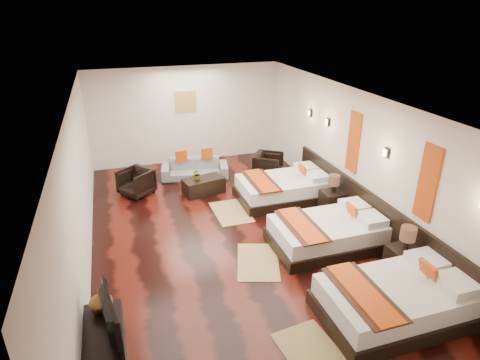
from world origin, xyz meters
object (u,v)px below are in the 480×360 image
object	(u,v)px
armchair_right	(268,165)
table_plant	(197,174)
sofa	(195,168)
tv	(104,318)
armchair_left	(136,182)
bed_mid	(328,232)
bed_near	(396,300)
nightstand_b	(332,200)
bed_far	(284,188)
coffee_table	(204,186)
figurine	(101,301)
nightstand_a	(403,259)

from	to	relation	value
armchair_right	table_plant	size ratio (longest dim) A/B	2.60
sofa	tv	bearing A→B (deg)	-100.78
armchair_left	bed_mid	bearing A→B (deg)	5.74
bed_near	nightstand_b	xyz separation A→B (m)	(0.75, 3.25, 0.03)
armchair_right	table_plant	distance (m)	2.13
bed_far	coffee_table	distance (m)	2.00
bed_near	armchair_right	bearing A→B (deg)	88.66
bed_near	armchair_right	size ratio (longest dim) A/B	3.05
tv	figurine	size ratio (longest dim) A/B	2.93
nightstand_a	figurine	size ratio (longest dim) A/B	2.89
table_plant	nightstand_a	bearing A→B (deg)	-58.31
nightstand_a	sofa	size ratio (longest dim) A/B	0.55
figurine	coffee_table	bearing A→B (deg)	60.95
nightstand_a	nightstand_b	world-z (taller)	nightstand_a
bed_near	figurine	distance (m)	4.30
sofa	figurine	bearing A→B (deg)	-103.01
tv	bed_near	bearing A→B (deg)	-102.93
nightstand_a	armchair_left	xyz separation A→B (m)	(-4.13, 4.77, -0.01)
nightstand_b	coffee_table	bearing A→B (deg)	143.14
bed_near	figurine	size ratio (longest dim) A/B	6.71
bed_near	nightstand_a	world-z (taller)	nightstand_a
nightstand_b	sofa	distance (m)	3.89
nightstand_a	table_plant	xyz separation A→B (m)	(-2.68, 4.33, 0.20)
nightstand_a	tv	bearing A→B (deg)	-174.20
bed_mid	tv	xyz separation A→B (m)	(-4.15, -1.76, 0.55)
tv	coffee_table	size ratio (longest dim) A/B	0.98
armchair_right	coffee_table	size ratio (longest dim) A/B	0.74
tv	table_plant	world-z (taller)	tv
nightstand_b	tv	size ratio (longest dim) A/B	0.94
tv	sofa	xyz separation A→B (m)	(2.36, 5.89, -0.57)
armchair_right	sofa	bearing A→B (deg)	107.66
bed_mid	nightstand_b	world-z (taller)	nightstand_b
bed_near	armchair_right	xyz separation A→B (m)	(0.13, 5.62, 0.04)
tv	table_plant	size ratio (longest dim) A/B	3.46
bed_near	coffee_table	bearing A→B (deg)	109.13
sofa	table_plant	world-z (taller)	table_plant
bed_far	sofa	size ratio (longest dim) A/B	1.22
nightstand_a	table_plant	distance (m)	5.10
bed_mid	sofa	bearing A→B (deg)	113.38
bed_near	nightstand_b	bearing A→B (deg)	77.05
bed_far	figurine	world-z (taller)	figurine
bed_near	nightstand_a	bearing A→B (deg)	47.14
nightstand_b	coffee_table	xyz separation A→B (m)	(-2.53, 1.90, -0.12)
nightstand_a	sofa	xyz separation A→B (m)	(-2.53, 5.39, -0.08)
armchair_left	nightstand_b	bearing A→B (deg)	22.35
armchair_right	nightstand_a	bearing A→B (deg)	-138.43
figurine	bed_far	bearing A→B (deg)	39.40
nightstand_b	armchair_right	world-z (taller)	nightstand_b
bed_mid	armchair_left	xyz separation A→B (m)	(-3.39, 3.51, 0.05)
bed_near	armchair_left	bearing A→B (deg)	121.27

